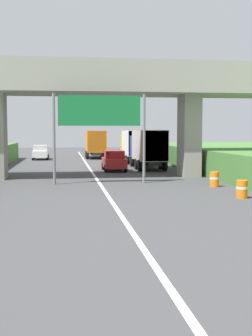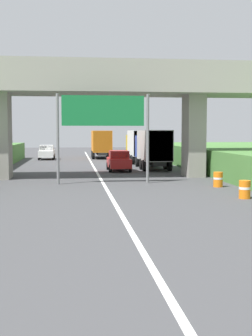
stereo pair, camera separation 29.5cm
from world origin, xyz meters
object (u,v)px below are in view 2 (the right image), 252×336
overhead_highway_sign (103,117)px  truck_blue (153,147)px  construction_barrel_5 (218,179)px  truck_yellow (140,145)px  car_white (47,152)px  car_red (119,161)px  construction_barrel_4 (245,189)px  truck_orange (101,143)px

overhead_highway_sign → truck_blue: size_ratio=0.81×
truck_blue → construction_barrel_5: truck_blue is taller
truck_yellow → construction_barrel_5: (1.55, -21.51, -1.47)m
truck_yellow → car_white: bearing=145.6°
car_red → construction_barrel_4: bearing=-74.3°
overhead_highway_sign → truck_blue: bearing=65.1°
truck_orange → truck_blue: bearing=-78.3°
overhead_highway_sign → truck_orange: (1.56, 28.10, -2.29)m
overhead_highway_sign → construction_barrel_5: (6.71, -2.53, -3.77)m
construction_barrel_4 → truck_blue: bearing=94.4°
truck_orange → car_red: 18.90m
overhead_highway_sign → truck_yellow: overhead_highway_sign is taller
truck_yellow → construction_barrel_5: size_ratio=8.11×
truck_yellow → truck_blue: bearing=-90.3°
car_white → truck_blue: bearing=-55.8°
construction_barrel_4 → construction_barrel_5: same height
car_white → construction_barrel_4: 35.21m
car_red → construction_barrel_4: car_red is taller
truck_blue → construction_barrel_5: size_ratio=8.11×
truck_orange → car_white: (-6.65, -2.09, -1.08)m
car_white → construction_barrel_4: size_ratio=4.56×
truck_yellow → construction_barrel_4: truck_yellow is taller
truck_orange → truck_yellow: size_ratio=1.00×
overhead_highway_sign → truck_blue: (5.11, 11.02, -2.29)m
truck_orange → truck_blue: size_ratio=1.00×
truck_orange → truck_yellow: 9.80m
car_white → construction_barrel_4: bearing=-70.7°
truck_orange → construction_barrel_5: (5.15, -30.62, -1.47)m
construction_barrel_5 → car_red: bearing=112.2°
truck_blue → car_white: 18.16m
overhead_highway_sign → car_red: (1.91, 9.23, -3.37)m
overhead_highway_sign → truck_yellow: (5.16, 18.98, -2.29)m
construction_barrel_5 → truck_blue: bearing=96.7°
truck_orange → car_red: (0.35, -18.87, -1.08)m
overhead_highway_sign → truck_blue: overhead_highway_sign is taller
car_red → car_white: (-7.00, 16.78, 0.00)m
truck_blue → car_red: truck_blue is taller
car_red → truck_orange: bearing=91.1°
truck_yellow → construction_barrel_5: bearing=-85.9°
car_white → construction_barrel_5: (11.80, -28.53, -0.40)m
construction_barrel_5 → car_white: bearing=112.5°
truck_orange → overhead_highway_sign: bearing=-93.2°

